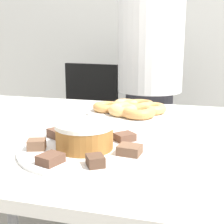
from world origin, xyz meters
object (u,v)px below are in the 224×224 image
object	(u,v)px
plate_donuts	(130,113)
frosted_cake	(84,135)
person_standing	(150,85)
plate_cake	(85,150)
office_chair_left	(82,136)

from	to	relation	value
plate_donuts	frosted_cake	distance (m)	0.46
person_standing	plate_donuts	distance (m)	0.71
person_standing	plate_donuts	xyz separation A→B (m)	(0.02, -0.71, -0.02)
plate_cake	plate_donuts	size ratio (longest dim) A/B	1.03
office_chair_left	frosted_cake	size ratio (longest dim) A/B	5.66
frosted_cake	person_standing	bearing A→B (deg)	89.58
plate_cake	person_standing	bearing A→B (deg)	89.58
person_standing	frosted_cake	xyz separation A→B (m)	(-0.01, -1.16, 0.02)
office_chair_left	plate_donuts	size ratio (longest dim) A/B	2.57
plate_cake	frosted_cake	world-z (taller)	frosted_cake
office_chair_left	plate_cake	size ratio (longest dim) A/B	2.50
person_standing	plate_donuts	world-z (taller)	person_standing
plate_donuts	person_standing	bearing A→B (deg)	91.97
plate_cake	plate_donuts	xyz separation A→B (m)	(0.03, 0.45, 0.00)
person_standing	frosted_cake	bearing A→B (deg)	-90.42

